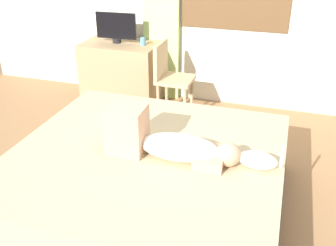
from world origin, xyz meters
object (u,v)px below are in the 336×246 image
object	(u,v)px
person_lying	(165,142)
tv_monitor	(116,27)
bed	(147,182)
cup	(143,41)
chair_by_desk	(169,75)
cat	(255,160)
desk	(122,73)

from	to	relation	value
person_lying	tv_monitor	size ratio (longest dim) A/B	1.95
bed	cup	distance (m)	2.08
tv_monitor	chair_by_desk	distance (m)	0.88
person_lying	cat	bearing A→B (deg)	2.74
person_lying	cup	distance (m)	2.08
person_lying	chair_by_desk	bearing A→B (deg)	106.45
tv_monitor	cup	bearing A→B (deg)	-1.95
person_lying	desk	xyz separation A→B (m)	(-1.17, 1.90, -0.27)
bed	desk	distance (m)	2.15
desk	cup	distance (m)	0.51
tv_monitor	cup	world-z (taller)	tv_monitor
desk	bed	bearing A→B (deg)	-61.53
tv_monitor	bed	bearing A→B (deg)	-60.56
bed	person_lying	bearing A→B (deg)	-3.48
person_lying	desk	bearing A→B (deg)	121.70
bed	cat	world-z (taller)	cat
chair_by_desk	bed	bearing A→B (deg)	-78.34
desk	cup	size ratio (longest dim) A/B	10.23
chair_by_desk	person_lying	bearing A→B (deg)	-73.55
bed	chair_by_desk	size ratio (longest dim) A/B	2.30
person_lying	cat	size ratio (longest dim) A/B	2.62
cat	cup	bearing A→B (deg)	128.87
desk	tv_monitor	size ratio (longest dim) A/B	1.87
cat	cup	xyz separation A→B (m)	(-1.49, 1.85, 0.19)
bed	chair_by_desk	xyz separation A→B (m)	(-0.34, 1.63, 0.25)
person_lying	tv_monitor	bearing A→B (deg)	122.60
cup	chair_by_desk	xyz separation A→B (m)	(0.40, -0.24, -0.28)
chair_by_desk	desk	bearing A→B (deg)	159.55
desk	chair_by_desk	xyz separation A→B (m)	(0.69, -0.26, 0.14)
person_lying	cat	distance (m)	0.62
cat	tv_monitor	xyz separation A→B (m)	(-1.83, 1.87, 0.33)
tv_monitor	person_lying	bearing A→B (deg)	-57.40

